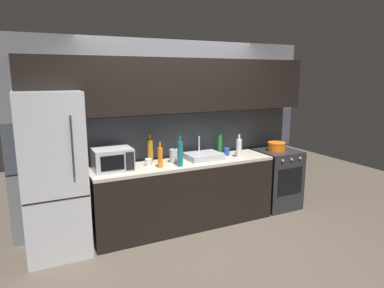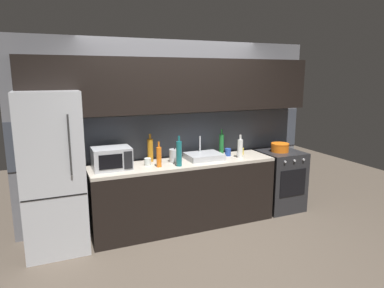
{
  "view_description": "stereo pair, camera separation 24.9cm",
  "coord_description": "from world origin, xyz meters",
  "px_view_note": "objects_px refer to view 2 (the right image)",
  "views": [
    {
      "loc": [
        -1.87,
        -3.11,
        2.04
      ],
      "look_at": [
        0.12,
        0.9,
        1.13
      ],
      "focal_mm": 32.12,
      "sensor_mm": 36.0,
      "label": 1
    },
    {
      "loc": [
        -1.64,
        -3.21,
        2.04
      ],
      "look_at": [
        0.12,
        0.9,
        1.13
      ],
      "focal_mm": 32.12,
      "sensor_mm": 36.0,
      "label": 2
    }
  ],
  "objects_px": {
    "wine_bottle_teal": "(179,153)",
    "mug_yellow": "(241,151)",
    "wine_bottle_white": "(240,148)",
    "mug_blue": "(228,152)",
    "mug_clear": "(148,162)",
    "refrigerator": "(53,173)",
    "oven_range": "(280,180)",
    "wine_bottle_orange": "(159,157)",
    "microwave": "(112,158)",
    "cooking_pot": "(280,147)",
    "wine_bottle_green": "(221,144)",
    "wine_bottle_amber": "(150,150)",
    "kettle": "(175,156)"
  },
  "relations": [
    {
      "from": "oven_range",
      "to": "wine_bottle_orange",
      "type": "height_order",
      "value": "wine_bottle_orange"
    },
    {
      "from": "wine_bottle_teal",
      "to": "mug_blue",
      "type": "height_order",
      "value": "wine_bottle_teal"
    },
    {
      "from": "wine_bottle_teal",
      "to": "mug_yellow",
      "type": "height_order",
      "value": "wine_bottle_teal"
    },
    {
      "from": "kettle",
      "to": "wine_bottle_teal",
      "type": "distance_m",
      "value": 0.23
    },
    {
      "from": "wine_bottle_amber",
      "to": "mug_yellow",
      "type": "xyz_separation_m",
      "value": [
        1.31,
        -0.14,
        -0.11
      ]
    },
    {
      "from": "refrigerator",
      "to": "wine_bottle_teal",
      "type": "distance_m",
      "value": 1.5
    },
    {
      "from": "oven_range",
      "to": "microwave",
      "type": "height_order",
      "value": "microwave"
    },
    {
      "from": "wine_bottle_green",
      "to": "mug_blue",
      "type": "distance_m",
      "value": 0.16
    },
    {
      "from": "wine_bottle_white",
      "to": "mug_blue",
      "type": "bearing_deg",
      "value": 121.34
    },
    {
      "from": "wine_bottle_amber",
      "to": "cooking_pot",
      "type": "xyz_separation_m",
      "value": [
        1.96,
        -0.2,
        -0.09
      ]
    },
    {
      "from": "refrigerator",
      "to": "mug_clear",
      "type": "distance_m",
      "value": 1.13
    },
    {
      "from": "wine_bottle_green",
      "to": "wine_bottle_amber",
      "type": "relative_size",
      "value": 0.99
    },
    {
      "from": "oven_range",
      "to": "mug_clear",
      "type": "xyz_separation_m",
      "value": [
        -2.07,
        0.02,
        0.5
      ]
    },
    {
      "from": "wine_bottle_amber",
      "to": "mug_blue",
      "type": "xyz_separation_m",
      "value": [
        1.11,
        -0.12,
        -0.1
      ]
    },
    {
      "from": "wine_bottle_green",
      "to": "mug_blue",
      "type": "bearing_deg",
      "value": -71.77
    },
    {
      "from": "oven_range",
      "to": "refrigerator",
      "type": "bearing_deg",
      "value": 179.98
    },
    {
      "from": "mug_yellow",
      "to": "mug_clear",
      "type": "xyz_separation_m",
      "value": [
        -1.4,
        -0.04,
        -0.0
      ]
    },
    {
      "from": "wine_bottle_white",
      "to": "wine_bottle_amber",
      "type": "relative_size",
      "value": 0.87
    },
    {
      "from": "wine_bottle_orange",
      "to": "cooking_pot",
      "type": "height_order",
      "value": "wine_bottle_orange"
    },
    {
      "from": "wine_bottle_amber",
      "to": "wine_bottle_orange",
      "type": "relative_size",
      "value": 1.16
    },
    {
      "from": "microwave",
      "to": "wine_bottle_orange",
      "type": "relative_size",
      "value": 1.43
    },
    {
      "from": "kettle",
      "to": "mug_clear",
      "type": "distance_m",
      "value": 0.38
    },
    {
      "from": "microwave",
      "to": "wine_bottle_white",
      "type": "xyz_separation_m",
      "value": [
        1.75,
        -0.11,
        -0.0
      ]
    },
    {
      "from": "wine_bottle_green",
      "to": "mug_yellow",
      "type": "height_order",
      "value": "wine_bottle_green"
    },
    {
      "from": "wine_bottle_teal",
      "to": "wine_bottle_green",
      "type": "xyz_separation_m",
      "value": [
        0.8,
        0.37,
        -0.01
      ]
    },
    {
      "from": "wine_bottle_orange",
      "to": "mug_yellow",
      "type": "bearing_deg",
      "value": 7.79
    },
    {
      "from": "refrigerator",
      "to": "wine_bottle_teal",
      "type": "height_order",
      "value": "refrigerator"
    },
    {
      "from": "wine_bottle_amber",
      "to": "wine_bottle_teal",
      "type": "bearing_deg",
      "value": -54.33
    },
    {
      "from": "wine_bottle_white",
      "to": "wine_bottle_teal",
      "type": "bearing_deg",
      "value": -174.99
    },
    {
      "from": "wine_bottle_green",
      "to": "wine_bottle_amber",
      "type": "height_order",
      "value": "wine_bottle_amber"
    },
    {
      "from": "microwave",
      "to": "wine_bottle_amber",
      "type": "distance_m",
      "value": 0.57
    },
    {
      "from": "mug_clear",
      "to": "microwave",
      "type": "bearing_deg",
      "value": -179.98
    },
    {
      "from": "microwave",
      "to": "cooking_pot",
      "type": "distance_m",
      "value": 2.5
    },
    {
      "from": "oven_range",
      "to": "wine_bottle_green",
      "type": "relative_size",
      "value": 2.45
    },
    {
      "from": "wine_bottle_amber",
      "to": "cooking_pot",
      "type": "distance_m",
      "value": 1.97
    },
    {
      "from": "refrigerator",
      "to": "mug_clear",
      "type": "height_order",
      "value": "refrigerator"
    },
    {
      "from": "microwave",
      "to": "mug_yellow",
      "type": "xyz_separation_m",
      "value": [
        1.86,
        0.04,
        -0.09
      ]
    },
    {
      "from": "wine_bottle_orange",
      "to": "mug_blue",
      "type": "height_order",
      "value": "wine_bottle_orange"
    },
    {
      "from": "oven_range",
      "to": "wine_bottle_amber",
      "type": "distance_m",
      "value": 2.09
    },
    {
      "from": "wine_bottle_teal",
      "to": "mug_clear",
      "type": "relative_size",
      "value": 4.18
    },
    {
      "from": "microwave",
      "to": "wine_bottle_orange",
      "type": "xyz_separation_m",
      "value": [
        0.56,
        -0.13,
        -0.0
      ]
    },
    {
      "from": "cooking_pot",
      "to": "wine_bottle_green",
      "type": "bearing_deg",
      "value": 167.63
    },
    {
      "from": "wine_bottle_green",
      "to": "cooking_pot",
      "type": "distance_m",
      "value": 0.91
    },
    {
      "from": "wine_bottle_teal",
      "to": "wine_bottle_amber",
      "type": "distance_m",
      "value": 0.46
    },
    {
      "from": "refrigerator",
      "to": "wine_bottle_amber",
      "type": "xyz_separation_m",
      "value": [
        1.22,
        0.2,
        0.12
      ]
    },
    {
      "from": "refrigerator",
      "to": "wine_bottle_white",
      "type": "distance_m",
      "value": 2.43
    },
    {
      "from": "wine_bottle_teal",
      "to": "wine_bottle_white",
      "type": "bearing_deg",
      "value": 5.01
    },
    {
      "from": "refrigerator",
      "to": "kettle",
      "type": "height_order",
      "value": "refrigerator"
    },
    {
      "from": "oven_range",
      "to": "wine_bottle_white",
      "type": "xyz_separation_m",
      "value": [
        -0.78,
        -0.09,
        0.58
      ]
    },
    {
      "from": "wine_bottle_white",
      "to": "wine_bottle_orange",
      "type": "xyz_separation_m",
      "value": [
        -1.19,
        -0.02,
        -0.0
      ]
    }
  ]
}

